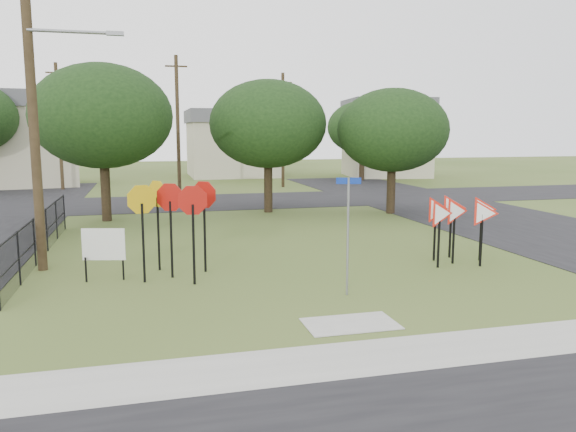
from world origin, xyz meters
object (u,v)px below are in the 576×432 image
(info_board, at_px, (104,246))
(yield_sign_cluster, at_px, (458,214))
(street_name_sign, at_px, (348,228))
(stop_sign_cluster, at_px, (173,208))

(info_board, bearing_deg, yield_sign_cluster, -2.35)
(street_name_sign, height_order, stop_sign_cluster, street_name_sign)
(yield_sign_cluster, distance_m, info_board, 10.76)
(stop_sign_cluster, relative_size, info_board, 1.83)
(street_name_sign, height_order, info_board, street_name_sign)
(street_name_sign, bearing_deg, yield_sign_cluster, 28.61)
(stop_sign_cluster, height_order, yield_sign_cluster, stop_sign_cluster)
(stop_sign_cluster, relative_size, yield_sign_cluster, 1.00)
(yield_sign_cluster, xyz_separation_m, info_board, (-10.73, 0.44, -0.59))
(street_name_sign, distance_m, stop_sign_cluster, 5.10)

